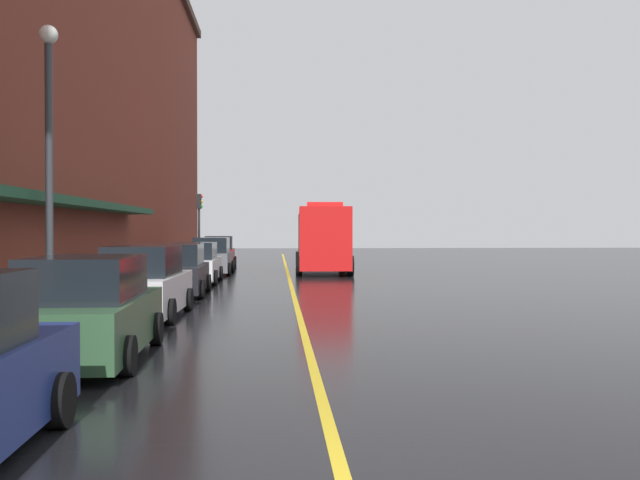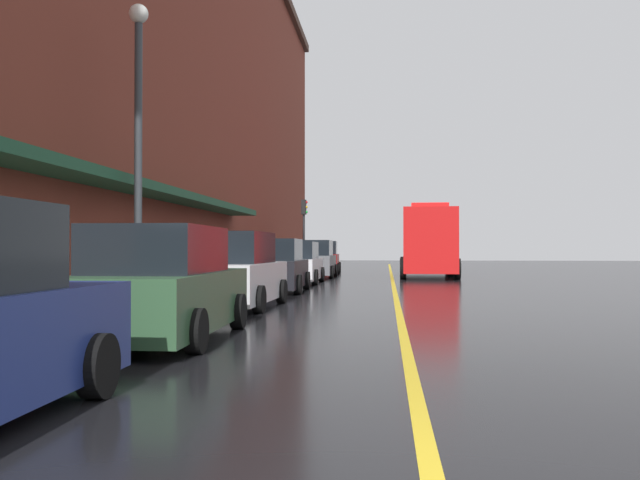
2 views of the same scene
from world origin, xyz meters
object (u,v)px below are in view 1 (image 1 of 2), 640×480
parked_car_5 (212,257)px  parking_meter_1 (182,254)px  parked_car_1 (88,312)px  parked_car_6 (219,253)px  fire_truck (322,240)px  parking_meter_0 (176,255)px  parked_car_4 (196,264)px  parked_car_2 (145,284)px  traffic_light_near (199,215)px  street_lamp_left (49,140)px  parked_car_3 (177,271)px

parked_car_5 → parking_meter_1: (-1.46, -0.42, 0.18)m
parked_car_1 → parked_car_6: (-0.11, 29.99, 0.03)m
parked_car_6 → fire_truck: size_ratio=0.45×
fire_truck → parking_meter_0: 8.43m
parked_car_4 → parked_car_2: bearing=179.9°
traffic_light_near → parked_car_4: bearing=-84.5°
parked_car_2 → street_lamp_left: size_ratio=0.69×
traffic_light_near → fire_truck: bearing=-36.8°
parking_meter_1 → parking_meter_0: bearing=-90.0°
traffic_light_near → parking_meter_1: bearing=-90.5°
parked_car_5 → fire_truck: (5.76, 1.73, 0.86)m
traffic_light_near → parked_car_3: bearing=-86.2°
parking_meter_0 → fire_truck: bearing=30.7°
parked_car_1 → parked_car_3: (-0.14, 12.18, -0.02)m
parked_car_4 → parked_car_6: (0.04, 12.04, 0.06)m
parked_car_4 → parked_car_6: size_ratio=1.15×
parked_car_1 → traffic_light_near: size_ratio=1.15×
parked_car_1 → parked_car_4: bearing=-0.7°
parked_car_1 → fire_truck: (5.77, 25.63, 0.89)m
parked_car_4 → parked_car_1: bearing=-179.8°
parked_car_6 → parking_meter_1: size_ratio=3.21×
parking_meter_1 → street_lamp_left: (-0.60, -19.00, 3.34)m
parked_car_3 → parking_meter_1: 11.38m
parked_car_2 → traffic_light_near: bearing=4.3°
street_lamp_left → traffic_light_near: bearing=88.6°
parked_car_6 → parked_car_1: bearing=178.0°
fire_truck → parked_car_3: bearing=-22.3°
fire_truck → parked_car_6: bearing=-125.1°
parked_car_4 → parking_meter_1: bearing=13.0°
parked_car_4 → parking_meter_0: size_ratio=3.68×
parked_car_2 → parked_car_4: size_ratio=0.97×
parked_car_5 → street_lamp_left: size_ratio=0.68×
parked_car_3 → parking_meter_0: (-1.32, 9.16, 0.23)m
parked_car_3 → parked_car_5: (0.15, 11.72, 0.04)m
parking_meter_0 → parking_meter_1: bearing=90.0°
parked_car_6 → fire_truck: fire_truck is taller
parked_car_1 → traffic_light_near: bearing=1.4°
parked_car_2 → parked_car_6: (-0.00, 24.05, 0.01)m
fire_truck → parking_meter_1: bearing=-72.0°
parked_car_4 → parked_car_5: size_ratio=1.03×
street_lamp_left → parking_meter_1: bearing=88.2°
parked_car_3 → parked_car_6: bearing=-1.1°
parked_car_4 → parking_meter_1: 5.70m
street_lamp_left → traffic_light_near: street_lamp_left is taller
parked_car_3 → parking_meter_1: size_ratio=3.39×
parked_car_5 → street_lamp_left: (-2.06, -19.42, 3.52)m
parked_car_6 → parking_meter_0: 8.75m
parking_meter_0 → traffic_light_near: size_ratio=0.31×
parked_car_6 → parked_car_3: bearing=177.7°
parked_car_4 → street_lamp_left: street_lamp_left is taller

